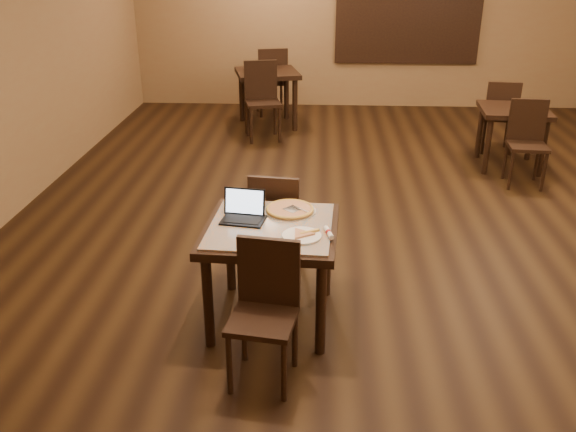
# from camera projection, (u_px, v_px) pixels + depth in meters

# --- Properties ---
(ground) EXTENTS (10.00, 10.00, 0.00)m
(ground) POSITION_uv_depth(u_px,v_px,m) (409.00, 229.00, 5.95)
(ground) COLOR black
(ground) RESTS_ON ground
(wall_back) EXTENTS (8.00, 0.02, 3.00)m
(wall_back) POSITION_uv_depth(u_px,v_px,m) (377.00, 14.00, 9.89)
(wall_back) COLOR olive
(wall_back) RESTS_ON ground
(mural) EXTENTS (2.34, 0.05, 1.64)m
(mural) POSITION_uv_depth(u_px,v_px,m) (409.00, 12.00, 9.81)
(mural) COLOR #255A8A
(mural) RESTS_ON wall_back
(tiled_table) EXTENTS (0.97, 0.97, 0.76)m
(tiled_table) POSITION_uv_depth(u_px,v_px,m) (271.00, 238.00, 4.28)
(tiled_table) COLOR black
(tiled_table) RESTS_ON ground
(chair_main_near) EXTENTS (0.45, 0.45, 0.92)m
(chair_main_near) POSITION_uv_depth(u_px,v_px,m) (265.00, 303.00, 3.77)
(chair_main_near) COLOR black
(chair_main_near) RESTS_ON ground
(chair_main_far) EXTENTS (0.44, 0.44, 0.92)m
(chair_main_far) POSITION_uv_depth(u_px,v_px,m) (276.00, 220.00, 4.90)
(chair_main_far) COLOR black
(chair_main_far) RESTS_ON ground
(laptop) EXTENTS (0.33, 0.27, 0.20)m
(laptop) POSITION_uv_depth(u_px,v_px,m) (244.00, 212.00, 4.31)
(laptop) COLOR black
(laptop) RESTS_ON tiled_table
(plate) EXTENTS (0.26, 0.26, 0.01)m
(plate) POSITION_uv_depth(u_px,v_px,m) (302.00, 236.00, 4.05)
(plate) COLOR white
(plate) RESTS_ON tiled_table
(pizza_slice) EXTENTS (0.25, 0.25, 0.02)m
(pizza_slice) POSITION_uv_depth(u_px,v_px,m) (302.00, 234.00, 4.05)
(pizza_slice) COLOR beige
(pizza_slice) RESTS_ON plate
(pizza_pan) EXTENTS (0.38, 0.38, 0.01)m
(pizza_pan) POSITION_uv_depth(u_px,v_px,m) (290.00, 211.00, 4.44)
(pizza_pan) COLOR silver
(pizza_pan) RESTS_ON tiled_table
(pizza_whole) EXTENTS (0.35, 0.35, 0.02)m
(pizza_whole) POSITION_uv_depth(u_px,v_px,m) (290.00, 209.00, 4.44)
(pizza_whole) COLOR beige
(pizza_whole) RESTS_ON pizza_pan
(spatula) EXTENTS (0.26, 0.25, 0.01)m
(spatula) POSITION_uv_depth(u_px,v_px,m) (292.00, 209.00, 4.42)
(spatula) COLOR silver
(spatula) RESTS_ON pizza_whole
(napkin_roll) EXTENTS (0.07, 0.16, 0.04)m
(napkin_roll) POSITION_uv_depth(u_px,v_px,m) (329.00, 233.00, 4.08)
(napkin_roll) COLOR white
(napkin_roll) RESTS_ON tiled_table
(other_table_a) EXTENTS (0.85, 0.85, 0.74)m
(other_table_a) POSITION_uv_depth(u_px,v_px,m) (513.00, 118.00, 7.39)
(other_table_a) COLOR black
(other_table_a) RESTS_ON ground
(other_table_a_chair_near) EXTENTS (0.45, 0.45, 0.96)m
(other_table_a_chair_near) POSITION_uv_depth(u_px,v_px,m) (527.00, 138.00, 6.91)
(other_table_a_chair_near) COLOR black
(other_table_a_chair_near) RESTS_ON ground
(other_table_a_chair_far) EXTENTS (0.45, 0.45, 0.96)m
(other_table_a_chair_far) POSITION_uv_depth(u_px,v_px,m) (500.00, 113.00, 7.93)
(other_table_a_chair_far) COLOR black
(other_table_a_chair_far) RESTS_ON ground
(other_table_b) EXTENTS (1.06, 1.06, 0.83)m
(other_table_b) POSITION_uv_depth(u_px,v_px,m) (267.00, 80.00, 9.08)
(other_table_b) COLOR black
(other_table_b) RESTS_ON ground
(other_table_b_chair_near) EXTENTS (0.56, 0.56, 1.07)m
(other_table_b_chair_near) POSITION_uv_depth(u_px,v_px,m) (262.00, 96.00, 8.54)
(other_table_b_chair_near) COLOR black
(other_table_b_chair_near) RESTS_ON ground
(other_table_b_chair_far) EXTENTS (0.56, 0.56, 1.07)m
(other_table_b_chair_far) POSITION_uv_depth(u_px,v_px,m) (272.00, 78.00, 9.68)
(other_table_b_chair_far) COLOR black
(other_table_b_chair_far) RESTS_ON ground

